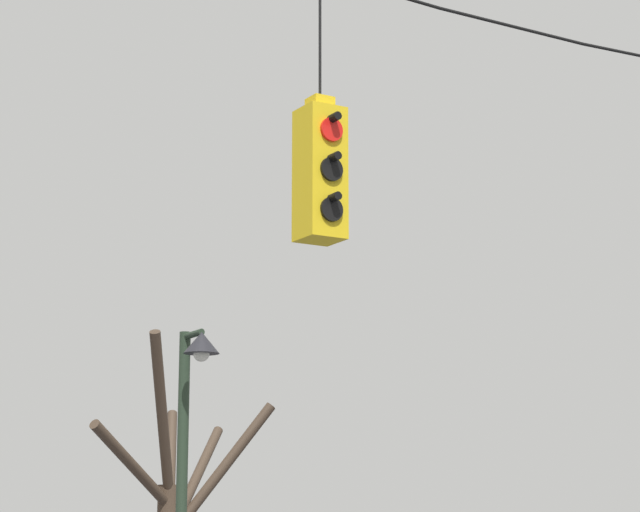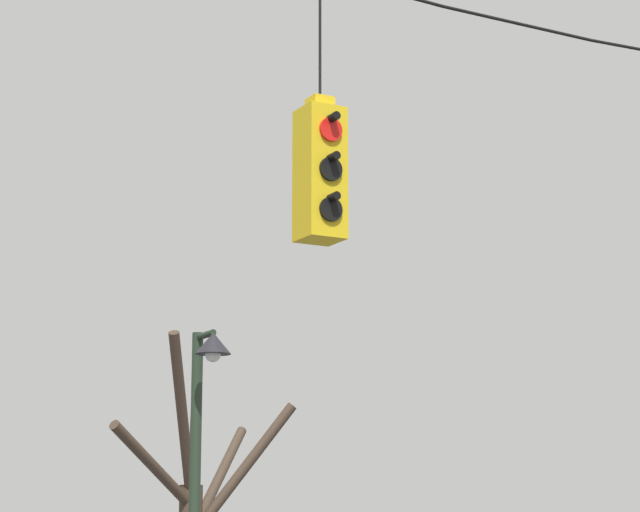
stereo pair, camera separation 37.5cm
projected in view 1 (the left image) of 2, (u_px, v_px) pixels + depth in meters
The scene contains 3 objects.
span_wire at pixel (514, 14), 11.65m from camera, with size 11.94×0.03×0.40m.
traffic_light_near_left_pole at pixel (320, 172), 10.23m from camera, with size 0.34×0.58×2.32m.
street_lamp at pixel (189, 451), 13.04m from camera, with size 0.38×0.67×4.07m.
Camera 1 is at (-7.13, -8.56, 2.13)m, focal length 70.00 mm.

